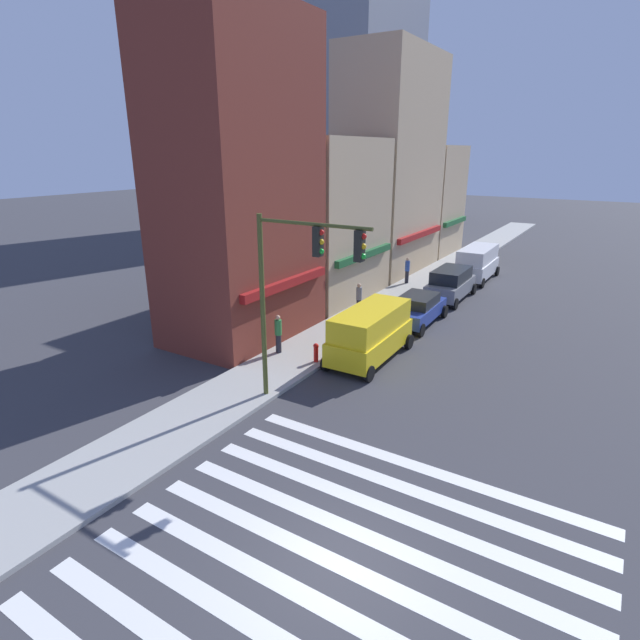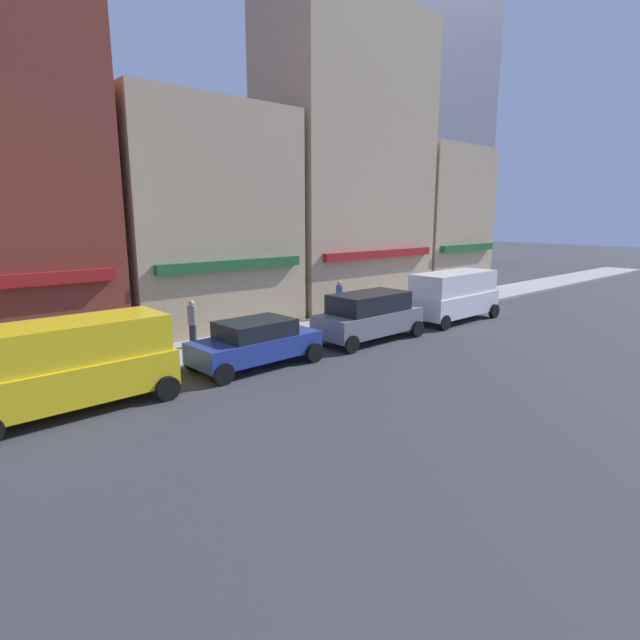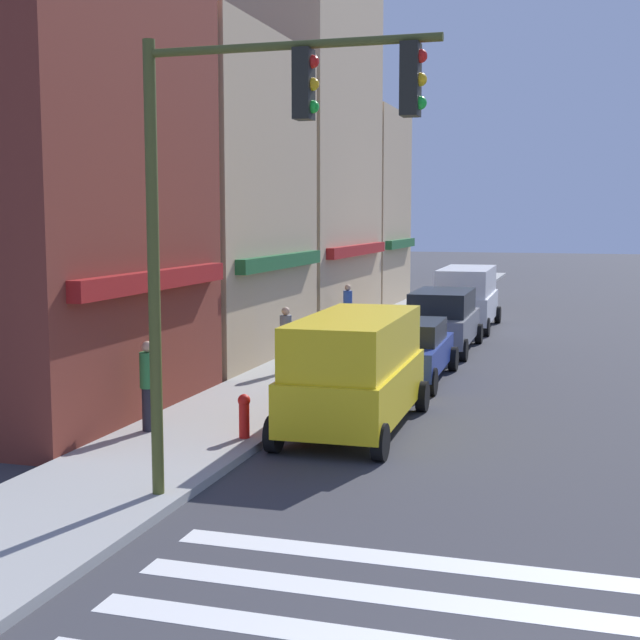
{
  "view_description": "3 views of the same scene",
  "coord_description": "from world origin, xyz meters",
  "px_view_note": "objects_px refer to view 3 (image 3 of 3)",
  "views": [
    {
      "loc": [
        -7.73,
        -4.27,
        8.82
      ],
      "look_at": [
        5.56,
        4.0,
        3.5
      ],
      "focal_mm": 28.0,
      "sensor_mm": 36.0,
      "label": 1
    },
    {
      "loc": [
        7.54,
        -8.77,
        4.95
      ],
      "look_at": [
        19.43,
        4.7,
        1.2
      ],
      "focal_mm": 28.0,
      "sensor_mm": 36.0,
      "label": 2
    },
    {
      "loc": [
        -6.26,
        0.28,
        4.33
      ],
      "look_at": [
        12.73,
        6.0,
        2.0
      ],
      "focal_mm": 50.0,
      "sensor_mm": 36.0,
      "label": 3
    }
  ],
  "objects_px": {
    "pedestrian_grey_coat": "(286,339)",
    "van_white": "(467,295)",
    "van_yellow": "(355,367)",
    "suv_grey": "(442,319)",
    "pedestrian_blue_shirt": "(348,309)",
    "sedan_blue": "(409,349)",
    "pedestrian_green_top": "(148,384)",
    "traffic_signal": "(247,176)",
    "fire_hydrant": "(244,414)"
  },
  "relations": [
    {
      "from": "traffic_signal",
      "to": "suv_grey",
      "type": "height_order",
      "value": "traffic_signal"
    },
    {
      "from": "suv_grey",
      "to": "fire_hydrant",
      "type": "xyz_separation_m",
      "value": [
        -12.98,
        1.7,
        -0.42
      ]
    },
    {
      "from": "sedan_blue",
      "to": "suv_grey",
      "type": "xyz_separation_m",
      "value": [
        5.49,
        0.0,
        0.19
      ]
    },
    {
      "from": "van_yellow",
      "to": "sedan_blue",
      "type": "xyz_separation_m",
      "value": [
        5.68,
        0.0,
        -0.44
      ]
    },
    {
      "from": "sedan_blue",
      "to": "van_white",
      "type": "height_order",
      "value": "van_white"
    },
    {
      "from": "pedestrian_grey_coat",
      "to": "van_white",
      "type": "bearing_deg",
      "value": -144.49
    },
    {
      "from": "pedestrian_grey_coat",
      "to": "van_yellow",
      "type": "bearing_deg",
      "value": 83.01
    },
    {
      "from": "traffic_signal",
      "to": "van_white",
      "type": "height_order",
      "value": "traffic_signal"
    },
    {
      "from": "traffic_signal",
      "to": "van_yellow",
      "type": "distance_m",
      "value": 6.44
    },
    {
      "from": "van_yellow",
      "to": "sedan_blue",
      "type": "relative_size",
      "value": 1.13
    },
    {
      "from": "fire_hydrant",
      "to": "pedestrian_blue_shirt",
      "type": "bearing_deg",
      "value": 7.46
    },
    {
      "from": "suv_grey",
      "to": "van_white",
      "type": "bearing_deg",
      "value": -0.85
    },
    {
      "from": "sedan_blue",
      "to": "pedestrian_green_top",
      "type": "xyz_separation_m",
      "value": [
        -7.5,
        3.7,
        0.23
      ]
    },
    {
      "from": "sedan_blue",
      "to": "pedestrian_green_top",
      "type": "bearing_deg",
      "value": 152.13
    },
    {
      "from": "sedan_blue",
      "to": "fire_hydrant",
      "type": "bearing_deg",
      "value": 165.59
    },
    {
      "from": "suv_grey",
      "to": "fire_hydrant",
      "type": "bearing_deg",
      "value": 171.69
    },
    {
      "from": "pedestrian_grey_coat",
      "to": "fire_hydrant",
      "type": "height_order",
      "value": "pedestrian_grey_coat"
    },
    {
      "from": "pedestrian_blue_shirt",
      "to": "pedestrian_green_top",
      "type": "distance_m",
      "value": 14.8
    },
    {
      "from": "pedestrian_grey_coat",
      "to": "fire_hydrant",
      "type": "distance_m",
      "value": 7.04
    },
    {
      "from": "fire_hydrant",
      "to": "pedestrian_grey_coat",
      "type": "bearing_deg",
      "value": 12.51
    },
    {
      "from": "sedan_blue",
      "to": "van_white",
      "type": "relative_size",
      "value": 0.88
    },
    {
      "from": "pedestrian_green_top",
      "to": "suv_grey",
      "type": "bearing_deg",
      "value": -145.34
    },
    {
      "from": "traffic_signal",
      "to": "suv_grey",
      "type": "bearing_deg",
      "value": -0.75
    },
    {
      "from": "suv_grey",
      "to": "pedestrian_blue_shirt",
      "type": "xyz_separation_m",
      "value": [
        1.81,
        3.64,
        0.04
      ]
    },
    {
      "from": "sedan_blue",
      "to": "van_yellow",
      "type": "bearing_deg",
      "value": 178.38
    },
    {
      "from": "pedestrian_green_top",
      "to": "fire_hydrant",
      "type": "xyz_separation_m",
      "value": [
        0.01,
        -2.0,
        -0.46
      ]
    },
    {
      "from": "suv_grey",
      "to": "pedestrian_green_top",
      "type": "height_order",
      "value": "suv_grey"
    },
    {
      "from": "suv_grey",
      "to": "pedestrian_green_top",
      "type": "xyz_separation_m",
      "value": [
        -12.98,
        3.7,
        0.04
      ]
    },
    {
      "from": "traffic_signal",
      "to": "pedestrian_green_top",
      "type": "distance_m",
      "value": 6.25
    },
    {
      "from": "fire_hydrant",
      "to": "traffic_signal",
      "type": "bearing_deg",
      "value": -157.2
    },
    {
      "from": "traffic_signal",
      "to": "sedan_blue",
      "type": "xyz_separation_m",
      "value": [
        11.02,
        -0.22,
        -4.05
      ]
    },
    {
      "from": "suv_grey",
      "to": "pedestrian_blue_shirt",
      "type": "height_order",
      "value": "suv_grey"
    },
    {
      "from": "van_yellow",
      "to": "van_white",
      "type": "bearing_deg",
      "value": -1.26
    },
    {
      "from": "van_yellow",
      "to": "van_white",
      "type": "relative_size",
      "value": 1.0
    },
    {
      "from": "van_yellow",
      "to": "pedestrian_blue_shirt",
      "type": "height_order",
      "value": "van_yellow"
    },
    {
      "from": "traffic_signal",
      "to": "van_white",
      "type": "relative_size",
      "value": 1.36
    },
    {
      "from": "van_yellow",
      "to": "traffic_signal",
      "type": "bearing_deg",
      "value": 176.41
    },
    {
      "from": "van_white",
      "to": "traffic_signal",
      "type": "bearing_deg",
      "value": 178.32
    },
    {
      "from": "traffic_signal",
      "to": "van_white",
      "type": "distance_m",
      "value": 22.7
    },
    {
      "from": "suv_grey",
      "to": "van_white",
      "type": "relative_size",
      "value": 0.94
    },
    {
      "from": "pedestrian_grey_coat",
      "to": "fire_hydrant",
      "type": "xyz_separation_m",
      "value": [
        -6.86,
        -1.52,
        -0.46
      ]
    },
    {
      "from": "traffic_signal",
      "to": "pedestrian_blue_shirt",
      "type": "distance_m",
      "value": 19.02
    },
    {
      "from": "van_white",
      "to": "fire_hydrant",
      "type": "height_order",
      "value": "van_white"
    },
    {
      "from": "sedan_blue",
      "to": "pedestrian_green_top",
      "type": "height_order",
      "value": "pedestrian_green_top"
    },
    {
      "from": "van_yellow",
      "to": "van_white",
      "type": "height_order",
      "value": "same"
    },
    {
      "from": "suv_grey",
      "to": "pedestrian_green_top",
      "type": "bearing_deg",
      "value": 163.26
    },
    {
      "from": "suv_grey",
      "to": "pedestrian_blue_shirt",
      "type": "relative_size",
      "value": 2.67
    },
    {
      "from": "suv_grey",
      "to": "pedestrian_grey_coat",
      "type": "bearing_deg",
      "value": 151.36
    },
    {
      "from": "van_yellow",
      "to": "fire_hydrant",
      "type": "xyz_separation_m",
      "value": [
        -1.8,
        1.7,
        -0.67
      ]
    },
    {
      "from": "traffic_signal",
      "to": "van_white",
      "type": "xyz_separation_m",
      "value": [
        22.41,
        -0.22,
        -3.6
      ]
    }
  ]
}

